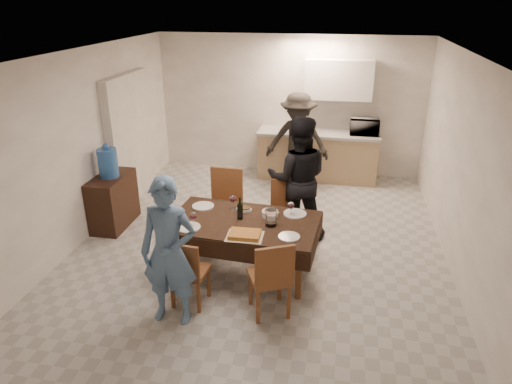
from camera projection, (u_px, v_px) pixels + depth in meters
floor at (261, 243)px, 6.47m from camera, size 5.00×6.00×0.02m
ceiling at (262, 53)px, 5.44m from camera, size 5.00×6.00×0.02m
wall_back at (289, 106)px, 8.66m from camera, size 5.00×0.02×2.60m
wall_front at (187, 291)px, 3.25m from camera, size 5.00×0.02×2.60m
wall_left at (86, 146)px, 6.38m from camera, size 0.02×6.00×2.60m
wall_right at (464, 169)px, 5.53m from camera, size 0.02×6.00×2.60m
stub_partition at (130, 139)px, 7.55m from camera, size 0.15×1.40×2.10m
kitchen_base_cabinet at (317, 156)px, 8.61m from camera, size 2.20×0.60×0.86m
kitchen_worktop at (318, 133)px, 8.43m from camera, size 2.24×0.64×0.05m
upper_cabinet at (339, 80)px, 8.12m from camera, size 1.20×0.34×0.70m
dining_table at (243, 223)px, 5.57m from camera, size 1.88×1.18×0.71m
chair_near_left at (187, 267)px, 4.97m from camera, size 0.41×0.41×0.45m
chair_near_right at (268, 272)px, 4.79m from camera, size 0.56×0.58×0.50m
chair_far_left at (221, 202)px, 6.26m from camera, size 0.47×0.47×0.55m
chair_far_right at (286, 211)px, 6.14m from camera, size 0.51×0.52×0.50m
console at (113, 201)px, 6.84m from camera, size 0.43×0.86×0.79m
water_jug at (108, 163)px, 6.59m from camera, size 0.28×0.28×0.42m
wine_bottle at (240, 208)px, 5.56m from camera, size 0.07×0.07×0.29m
water_pitcher at (271, 217)px, 5.41m from camera, size 0.14×0.14×0.21m
savoury_tart at (245, 235)px, 5.19m from camera, size 0.43×0.32×0.05m
salad_bowl at (270, 214)px, 5.66m from camera, size 0.20×0.20×0.08m
mushroom_dish at (244, 210)px, 5.82m from camera, size 0.18×0.18×0.03m
wine_glass_a at (193, 219)px, 5.39m from camera, size 0.09×0.09×0.19m
wine_glass_b at (291, 209)px, 5.65m from camera, size 0.09×0.09×0.19m
wine_glass_c at (233, 202)px, 5.83m from camera, size 0.09×0.09×0.20m
plate_near_left at (188, 227)px, 5.39m from camera, size 0.29×0.29×0.02m
plate_near_right at (289, 237)px, 5.19m from camera, size 0.25×0.25×0.01m
plate_far_left at (203, 206)px, 5.93m from camera, size 0.28×0.28×0.02m
plate_far_right at (295, 214)px, 5.73m from camera, size 0.29×0.29×0.02m
microwave at (365, 127)px, 8.22m from camera, size 0.51×0.35×0.28m
person_near at (169, 253)px, 4.66m from camera, size 0.60×0.40×1.64m
person_far at (298, 179)px, 6.34m from camera, size 0.94×0.77×1.78m
person_kitchen at (297, 141)px, 8.10m from camera, size 1.11×0.64×1.72m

